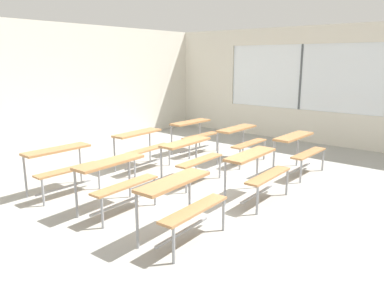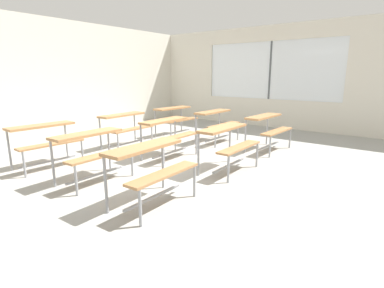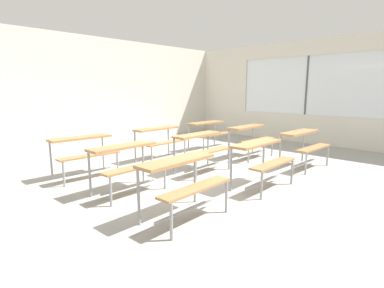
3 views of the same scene
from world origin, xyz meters
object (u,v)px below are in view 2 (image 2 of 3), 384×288
Objects in this scene: desk_bench_r1c0 at (92,145)px; desk_bench_r2c1 at (126,122)px; desk_bench_r0c0 at (151,161)px; desk_bench_r2c0 at (45,135)px; desk_bench_r1c2 at (217,119)px; desk_bench_r2c2 at (176,114)px; desk_bench_r0c2 at (268,124)px; desk_bench_r0c1 at (228,138)px; desk_bench_r1c1 at (169,129)px.

desk_bench_r1c0 and desk_bench_r2c1 have the same top height.
desk_bench_r2c0 is (-0.02, 2.57, 0.00)m from desk_bench_r0c0.
desk_bench_r1c2 and desk_bench_r2c2 have the same top height.
desk_bench_r2c2 is at bearing 91.88° from desk_bench_r0c2.
desk_bench_r0c0 and desk_bench_r0c1 have the same top height.
desk_bench_r2c1 is (1.78, 2.58, 0.00)m from desk_bench_r0c0.
desk_bench_r1c2 and desk_bench_r2c0 have the same top height.
desk_bench_r1c1 is 1.01× the size of desk_bench_r1c2.
desk_bench_r1c1 is at bearing -2.01° from desk_bench_r1c0.
desk_bench_r2c1 is (0.06, 2.64, 0.00)m from desk_bench_r0c1.
desk_bench_r0c0 is 3.45m from desk_bench_r0c2.
desk_bench_r1c1 and desk_bench_r1c2 have the same top height.
desk_bench_r1c0 is at bearing -84.65° from desk_bench_r2c0.
desk_bench_r1c1 and desk_bench_r2c2 have the same top height.
desk_bench_r1c2 is at bearing -1.14° from desk_bench_r1c1.
desk_bench_r0c1 is at bearing -4.06° from desk_bench_r0c0.
desk_bench_r0c1 is at bearing -93.29° from desk_bench_r2c1.
desk_bench_r2c0 is 1.00× the size of desk_bench_r2c2.
desk_bench_r1c0 is at bearing 160.89° from desk_bench_r0c2.
desk_bench_r0c0 and desk_bench_r2c1 have the same top height.
desk_bench_r1c0 is 3.63m from desk_bench_r2c2.
desk_bench_r0c0 is 2.57m from desk_bench_r2c0.
desk_bench_r2c0 is at bearing 88.40° from desk_bench_r0c0.
desk_bench_r0c0 is at bearing -145.23° from desk_bench_r1c1.
desk_bench_r1c1 is (1.75, 1.28, 0.00)m from desk_bench_r0c0.
desk_bench_r0c2 and desk_bench_r2c1 have the same top height.
desk_bench_r2c0 is at bearing 145.27° from desk_bench_r0c2.
desk_bench_r0c2 is 4.32m from desk_bench_r2c0.
desk_bench_r1c2 is at bearing -18.12° from desk_bench_r2c0.
desk_bench_r1c2 is 0.99× the size of desk_bench_r2c0.
desk_bench_r0c2 is 1.00× the size of desk_bench_r2c0.
desk_bench_r0c2 is at bearing -87.61° from desk_bench_r2c2.
desk_bench_r2c1 is 1.67m from desk_bench_r2c2.
desk_bench_r1c0 is 1.69m from desk_bench_r1c1.
desk_bench_r1c0 and desk_bench_r1c1 have the same top height.
desk_bench_r2c1 and desk_bench_r2c2 have the same top height.
desk_bench_r2c2 is at bearing 19.09° from desk_bench_r1c0.
desk_bench_r1c2 is (1.73, 1.35, 0.00)m from desk_bench_r0c1.
desk_bench_r2c0 is (-0.07, 1.27, 0.00)m from desk_bench_r1c0.
desk_bench_r2c0 is at bearing 178.16° from desk_bench_r2c1.
desk_bench_r2c0 and desk_bench_r2c1 have the same top height.
desk_bench_r1c0 and desk_bench_r2c0 have the same top height.
desk_bench_r2c1 is at bearing 53.40° from desk_bench_r0c0.
desk_bench_r1c0 is 0.99× the size of desk_bench_r2c2.
desk_bench_r2c1 is at bearing -177.87° from desk_bench_r2c2.
desk_bench_r1c1 is at bearing -93.58° from desk_bench_r2c1.
desk_bench_r0c0 is 2.17m from desk_bench_r1c1.
desk_bench_r0c0 is at bearing 176.98° from desk_bench_r0c1.
desk_bench_r1c1 is 0.99× the size of desk_bench_r2c2.
desk_bench_r1c1 is 2.14m from desk_bench_r2c2.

